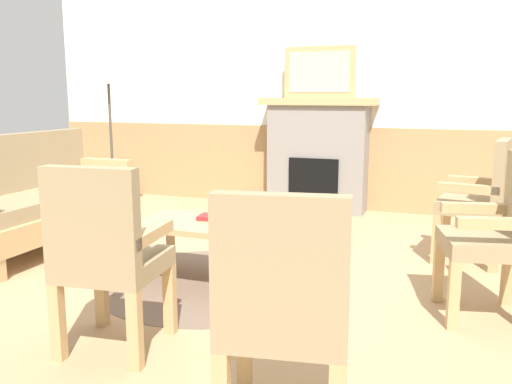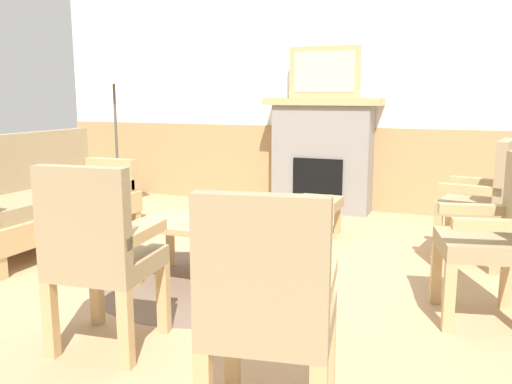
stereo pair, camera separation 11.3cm
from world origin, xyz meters
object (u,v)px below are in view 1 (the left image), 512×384
at_px(coffee_table, 207,230).
at_px(armchair_by_window_left, 499,229).
at_px(armchair_near_fireplace, 482,195).
at_px(armchair_front_left, 106,251).
at_px(armchair_front_center, 284,304).
at_px(floor_lamp_by_couch, 108,82).
at_px(fireplace, 318,154).
at_px(couch, 41,202).
at_px(footstool, 316,206).
at_px(book_on_table, 214,217).
at_px(framed_picture, 319,72).

relative_size(coffee_table, armchair_by_window_left, 0.98).
distance_m(armchair_near_fireplace, armchair_front_left, 2.93).
height_order(armchair_front_center, floor_lamp_by_couch, floor_lamp_by_couch).
bearing_deg(armchair_front_left, coffee_table, 89.10).
height_order(fireplace, armchair_front_left, fireplace).
height_order(couch, footstool, couch).
bearing_deg(book_on_table, armchair_near_fireplace, 31.48).
relative_size(armchair_by_window_left, armchair_front_center, 1.00).
bearing_deg(armchair_front_center, armchair_by_window_left, 61.34).
height_order(framed_picture, armchair_front_center, framed_picture).
height_order(couch, armchair_front_left, same).
relative_size(fireplace, framed_picture, 1.62).
distance_m(couch, armchair_by_window_left, 3.62).
bearing_deg(framed_picture, armchair_front_center, -77.61).
xyz_separation_m(fireplace, armchair_near_fireplace, (1.68, -1.46, -0.11)).
bearing_deg(fireplace, floor_lamp_by_couch, -154.54).
height_order(fireplace, armchair_front_center, fireplace).
bearing_deg(armchair_front_left, couch, 140.22).
bearing_deg(armchair_front_center, coffee_table, 125.05).
bearing_deg(fireplace, coffee_table, -92.61).
relative_size(book_on_table, armchair_front_left, 0.23).
distance_m(fireplace, armchair_front_center, 4.20).
xyz_separation_m(book_on_table, armchair_front_center, (1.01, -1.55, 0.08)).
height_order(fireplace, armchair_by_window_left, fireplace).
xyz_separation_m(framed_picture, coffee_table, (-0.12, -2.65, -1.17)).
bearing_deg(floor_lamp_by_couch, armchair_front_center, -46.32).
bearing_deg(armchair_front_center, couch, 147.20).
relative_size(fireplace, couch, 0.72).
height_order(framed_picture, armchair_by_window_left, framed_picture).
bearing_deg(framed_picture, fireplace, -90.00).
bearing_deg(armchair_front_left, book_on_table, 88.41).
height_order(armchair_front_left, armchair_front_center, same).
height_order(framed_picture, coffee_table, framed_picture).
relative_size(couch, armchair_by_window_left, 1.84).
distance_m(coffee_table, book_on_table, 0.11).
height_order(armchair_by_window_left, floor_lamp_by_couch, floor_lamp_by_couch).
bearing_deg(armchair_by_window_left, armchair_front_left, -147.79).
distance_m(armchair_near_fireplace, armchair_front_center, 2.75).
height_order(fireplace, floor_lamp_by_couch, floor_lamp_by_couch).
xyz_separation_m(framed_picture, armchair_by_window_left, (1.73, -2.58, -1.02)).
xyz_separation_m(coffee_table, floor_lamp_by_couch, (-1.95, 1.66, 1.06)).
xyz_separation_m(couch, armchair_front_left, (1.74, -1.45, 0.14)).
bearing_deg(coffee_table, fireplace, 87.39).
xyz_separation_m(footstool, armchair_front_center, (0.63, -3.00, 0.25)).
xyz_separation_m(framed_picture, book_on_table, (-0.10, -2.56, -1.10)).
bearing_deg(footstool, armchair_front_center, -78.07).
distance_m(armchair_near_fireplace, armchair_by_window_left, 1.12).
height_order(armchair_by_window_left, armchair_front_left, same).
bearing_deg(armchair_by_window_left, fireplace, 123.90).
bearing_deg(armchair_by_window_left, couch, 175.77).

